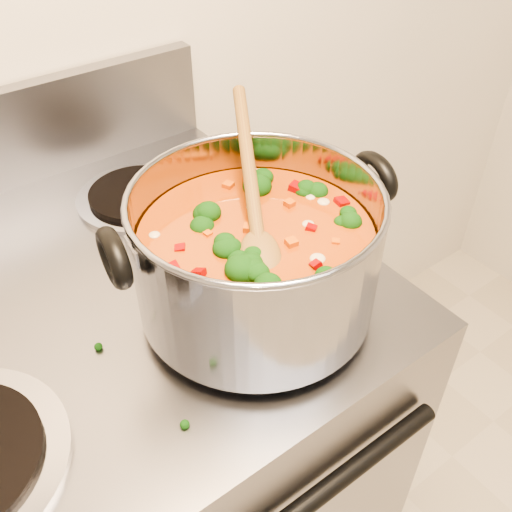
{
  "coord_description": "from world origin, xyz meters",
  "views": [
    {
      "loc": [
        -0.19,
        0.59,
        1.45
      ],
      "look_at": [
        0.12,
        1.0,
        1.01
      ],
      "focal_mm": 40.0,
      "sensor_mm": 36.0,
      "label": 1
    }
  ],
  "objects": [
    {
      "name": "wooden_spoon",
      "position": [
        0.13,
        1.02,
        1.06
      ],
      "size": [
        0.18,
        0.28,
        0.11
      ],
      "rotation": [
        0.0,
        0.0,
        1.04
      ],
      "color": "brown",
      "rests_on": "stockpot"
    },
    {
      "name": "cooktop_crumbs",
      "position": [
        0.3,
        0.93,
        0.92
      ],
      "size": [
        0.01,
        0.16,
        0.01
      ],
      "color": "black",
      "rests_on": "electric_range"
    },
    {
      "name": "electric_range",
      "position": [
        -0.07,
        1.16,
        0.47
      ],
      "size": [
        0.78,
        0.71,
        1.08
      ],
      "color": "gray",
      "rests_on": "ground"
    },
    {
      "name": "stockpot",
      "position": [
        0.12,
        1.0,
        1.01
      ],
      "size": [
        0.35,
        0.29,
        0.17
      ],
      "rotation": [
        0.0,
        0.0,
        -0.16
      ],
      "color": "#93939A",
      "rests_on": "electric_range"
    }
  ]
}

